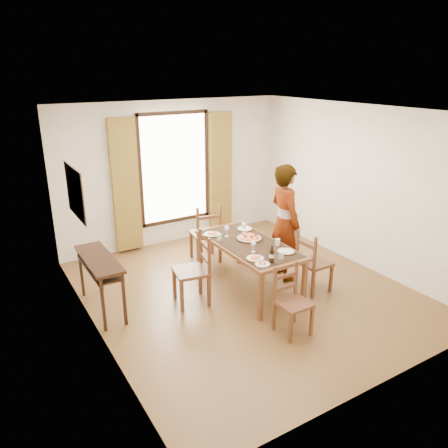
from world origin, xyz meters
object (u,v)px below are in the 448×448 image
dining_table (249,247)px  pasta_platter (249,236)px  console_table (99,265)px  man (285,222)px

dining_table → pasta_platter: pasta_platter is taller
console_table → dining_table: bearing=-14.1°
dining_table → man: man is taller
console_table → pasta_platter: 2.25m
man → pasta_platter: man is taller
console_table → pasta_platter: (2.21, -0.41, 0.12)m
console_table → man: bearing=-9.7°
console_table → pasta_platter: bearing=-10.6°
console_table → dining_table: console_table is taller
console_table → man: (2.83, -0.48, 0.25)m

